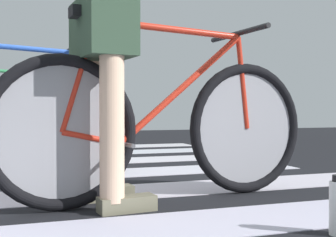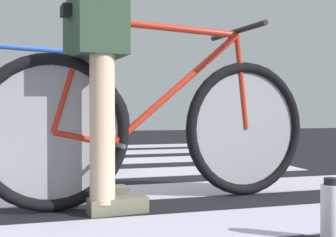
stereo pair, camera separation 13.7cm
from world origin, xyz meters
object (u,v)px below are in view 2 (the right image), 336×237
Objects in this scene: bicycle_1_of_3 at (158,125)px; bicycle_2_of_3 at (3,121)px; cyclist_1_of_3 at (96,72)px; water_bottle at (331,211)px; bicycle_3_of_3 at (14,117)px.

bicycle_1_of_3 is 1.22m from bicycle_2_of_3.
cyclist_1_of_3 is (-0.31, -0.04, 0.25)m from bicycle_1_of_3.
cyclist_1_of_3 reaches higher than bicycle_2_of_3.
bicycle_2_of_3 is at bearing 109.83° from cyclist_1_of_3.
water_bottle is (1.21, -1.71, -0.28)m from bicycle_2_of_3.
bicycle_3_of_3 is (-0.82, 2.81, 0.00)m from bicycle_1_of_3.
bicycle_2_of_3 is 1.89m from bicycle_3_of_3.
bicycle_3_of_3 is at bearing 99.50° from bicycle_1_of_3.
bicycle_2_of_3 is at bearing 125.26° from water_bottle.
cyclist_1_of_3 is 0.56× the size of bicycle_3_of_3.
bicycle_1_of_3 is 1.77× the size of cyclist_1_of_3.
bicycle_2_of_3 and bicycle_3_of_3 have the same top height.
water_bottle is at bearing -70.80° from bicycle_3_of_3.
bicycle_3_of_3 is 3.81m from water_bottle.
cyclist_1_of_3 is at bearing 180.00° from bicycle_1_of_3.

